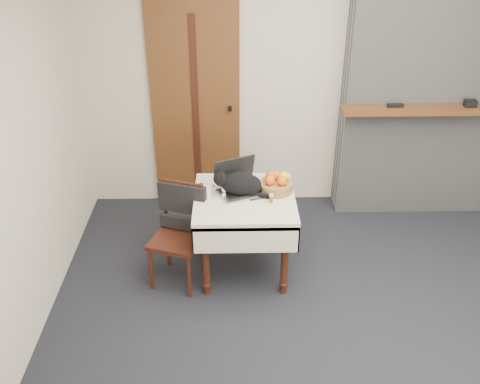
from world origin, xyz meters
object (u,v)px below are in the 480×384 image
object	(u,v)px
door	(196,107)
cream_jar	(207,192)
side_table	(244,209)
cat	(241,184)
laptop	(238,183)
chair	(180,219)
pill_bottle	(271,198)
fruit_basket	(276,184)

from	to	relation	value
door	cream_jar	size ratio (longest dim) A/B	27.63
door	cream_jar	distance (m)	1.17
side_table	cat	bearing A→B (deg)	126.47
laptop	chair	world-z (taller)	laptop
door	laptop	bearing A→B (deg)	-69.98
cat	cream_jar	xyz separation A→B (m)	(-0.26, -0.02, -0.06)
side_table	pill_bottle	xyz separation A→B (m)	(0.20, -0.09, 0.15)
pill_bottle	laptop	bearing A→B (deg)	142.94
side_table	cat	distance (m)	0.21
cat	pill_bottle	bearing A→B (deg)	-32.00
fruit_basket	laptop	bearing A→B (deg)	178.95
laptop	chair	bearing A→B (deg)	174.83
side_table	chair	bearing A→B (deg)	-173.62
chair	laptop	bearing A→B (deg)	37.42
side_table	pill_bottle	distance (m)	0.26
cream_jar	laptop	bearing A→B (deg)	18.51
cat	pill_bottle	xyz separation A→B (m)	(0.23, -0.12, -0.06)
cat	fruit_basket	distance (m)	0.29
pill_bottle	chair	xyz separation A→B (m)	(-0.70, 0.03, -0.20)
side_table	laptop	xyz separation A→B (m)	(-0.05, 0.10, 0.18)
fruit_basket	cream_jar	bearing A→B (deg)	-171.94
laptop	fruit_basket	bearing A→B (deg)	-25.00
cream_jar	cat	bearing A→B (deg)	4.32
cat	fruit_basket	size ratio (longest dim) A/B	1.71
pill_bottle	fruit_basket	world-z (taller)	fruit_basket
laptop	fruit_basket	size ratio (longest dim) A/B	1.64
door	pill_bottle	bearing A→B (deg)	-63.04
door	side_table	size ratio (longest dim) A/B	2.56
side_table	fruit_basket	distance (m)	0.32
door	pill_bottle	distance (m)	1.41
cream_jar	pill_bottle	bearing A→B (deg)	-11.90
laptop	fruit_basket	distance (m)	0.30
door	side_table	world-z (taller)	door
side_table	pill_bottle	bearing A→B (deg)	-23.32
cat	laptop	bearing A→B (deg)	102.66
side_table	cat	size ratio (longest dim) A/B	1.74
door	fruit_basket	xyz separation A→B (m)	(0.68, -1.05, -0.24)
door	cat	bearing A→B (deg)	-70.19
side_table	laptop	size ratio (longest dim) A/B	1.81
pill_bottle	chair	world-z (taller)	chair
chair	cream_jar	bearing A→B (deg)	37.73
door	laptop	distance (m)	1.14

